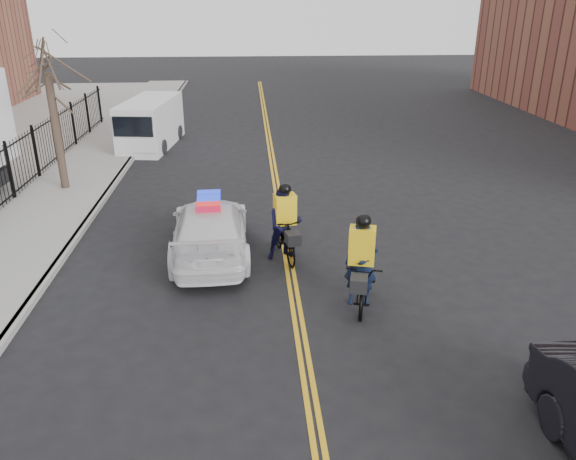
% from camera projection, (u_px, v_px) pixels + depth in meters
% --- Properties ---
extents(ground, '(120.00, 120.00, 0.00)m').
position_uv_depth(ground, '(301.00, 338.00, 11.49)').
color(ground, black).
rests_on(ground, ground).
extents(center_line_left, '(0.10, 60.00, 0.01)m').
position_uv_depth(center_line_left, '(277.00, 205.00, 18.85)').
color(center_line_left, gold).
rests_on(center_line_left, ground).
extents(center_line_right, '(0.10, 60.00, 0.01)m').
position_uv_depth(center_line_right, '(282.00, 205.00, 18.86)').
color(center_line_right, gold).
rests_on(center_line_right, ground).
extents(sidewalk, '(3.00, 60.00, 0.15)m').
position_uv_depth(sidewalk, '(51.00, 208.00, 18.35)').
color(sidewalk, gray).
rests_on(sidewalk, ground).
extents(curb, '(0.20, 60.00, 0.15)m').
position_uv_depth(curb, '(98.00, 207.00, 18.45)').
color(curb, gray).
rests_on(curb, ground).
extents(street_tree, '(3.20, 3.20, 4.80)m').
position_uv_depth(street_tree, '(50.00, 91.00, 18.86)').
color(street_tree, '#33261E').
rests_on(street_tree, sidewalk).
extents(police_cruiser, '(2.22, 5.05, 1.60)m').
position_uv_depth(police_cruiser, '(210.00, 229.00, 15.02)').
color(police_cruiser, white).
rests_on(police_cruiser, ground).
extents(cargo_van, '(2.49, 5.32, 2.15)m').
position_uv_depth(cargo_van, '(150.00, 124.00, 25.87)').
color(cargo_van, silver).
rests_on(cargo_van, ground).
extents(cyclist_near, '(1.28, 2.34, 2.18)m').
position_uv_depth(cyclist_near, '(360.00, 273.00, 12.52)').
color(cyclist_near, black).
rests_on(cyclist_near, ground).
extents(cyclist_far, '(1.06, 2.14, 2.09)m').
position_uv_depth(cyclist_far, '(285.00, 229.00, 14.74)').
color(cyclist_far, black).
rests_on(cyclist_far, ground).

